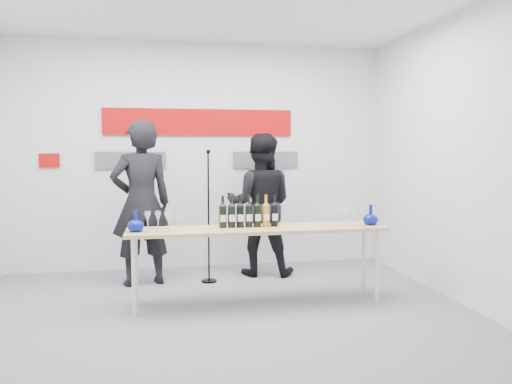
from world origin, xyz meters
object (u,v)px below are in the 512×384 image
presenter_left (141,203)px  mic_stand (209,242)px  presenter_right (260,205)px  tasting_table (258,233)px

presenter_left → mic_stand: (0.78, -0.04, -0.48)m
presenter_left → presenter_right: size_ratio=1.08×
tasting_table → presenter_right: 1.24m
tasting_table → presenter_right: (0.26, 1.20, 0.16)m
tasting_table → presenter_left: presenter_left is taller
tasting_table → presenter_right: size_ratio=1.48×
tasting_table → mic_stand: (-0.41, 0.94, -0.25)m
mic_stand → presenter_right: bearing=34.6°
presenter_right → mic_stand: bearing=35.7°
presenter_left → mic_stand: bearing=163.4°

